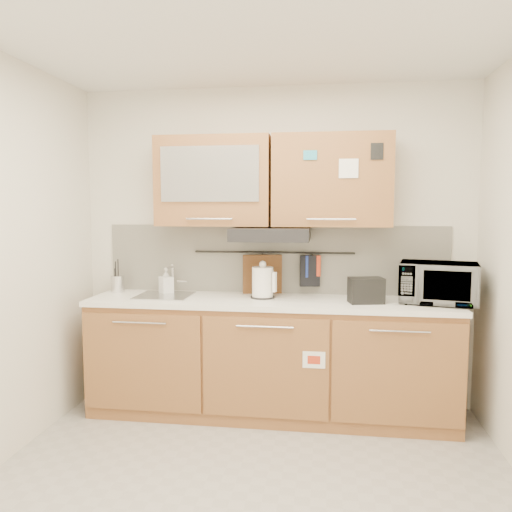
% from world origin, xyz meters
% --- Properties ---
extents(floor, '(3.20, 3.20, 0.00)m').
position_xyz_m(floor, '(0.00, 0.00, 0.00)').
color(floor, '#9E9993').
rests_on(floor, ground).
extents(ceiling, '(3.20, 3.20, 0.00)m').
position_xyz_m(ceiling, '(0.00, 0.00, 2.60)').
color(ceiling, white).
rests_on(ceiling, wall_back).
extents(wall_back, '(3.20, 0.00, 3.20)m').
position_xyz_m(wall_back, '(0.00, 1.50, 1.30)').
color(wall_back, silver).
rests_on(wall_back, ground).
extents(base_cabinet, '(2.80, 0.64, 0.88)m').
position_xyz_m(base_cabinet, '(0.00, 1.19, 0.41)').
color(base_cabinet, '#996536').
rests_on(base_cabinet, floor).
extents(countertop, '(2.82, 0.62, 0.04)m').
position_xyz_m(countertop, '(0.00, 1.19, 0.90)').
color(countertop, white).
rests_on(countertop, base_cabinet).
extents(backsplash, '(2.80, 0.02, 0.56)m').
position_xyz_m(backsplash, '(0.00, 1.49, 1.20)').
color(backsplash, silver).
rests_on(backsplash, countertop).
extents(upper_cabinets, '(1.82, 0.37, 0.70)m').
position_xyz_m(upper_cabinets, '(-0.00, 1.32, 1.83)').
color(upper_cabinets, '#996536').
rests_on(upper_cabinets, wall_back).
extents(range_hood, '(0.60, 0.46, 0.10)m').
position_xyz_m(range_hood, '(0.00, 1.25, 1.42)').
color(range_hood, black).
rests_on(range_hood, upper_cabinets).
extents(sink, '(0.42, 0.40, 0.26)m').
position_xyz_m(sink, '(-0.85, 1.21, 0.92)').
color(sink, silver).
rests_on(sink, countertop).
extents(utensil_rail, '(1.30, 0.02, 0.02)m').
position_xyz_m(utensil_rail, '(0.00, 1.45, 1.26)').
color(utensil_rail, black).
rests_on(utensil_rail, backsplash).
extents(utensil_crock, '(0.15, 0.15, 0.28)m').
position_xyz_m(utensil_crock, '(-1.30, 1.34, 0.99)').
color(utensil_crock, silver).
rests_on(utensil_crock, countertop).
extents(kettle, '(0.22, 0.22, 0.29)m').
position_xyz_m(kettle, '(-0.06, 1.24, 1.04)').
color(kettle, white).
rests_on(kettle, countertop).
extents(toaster, '(0.27, 0.20, 0.19)m').
position_xyz_m(toaster, '(0.72, 1.13, 1.02)').
color(toaster, black).
rests_on(toaster, countertop).
extents(microwave, '(0.61, 0.48, 0.30)m').
position_xyz_m(microwave, '(1.25, 1.20, 1.07)').
color(microwave, '#999999').
rests_on(microwave, countertop).
extents(soap_bottle, '(0.14, 0.14, 0.21)m').
position_xyz_m(soap_bottle, '(-0.87, 1.31, 1.03)').
color(soap_bottle, '#999999').
rests_on(soap_bottle, countertop).
extents(cutting_board, '(0.32, 0.08, 0.40)m').
position_xyz_m(cutting_board, '(-0.09, 1.44, 1.04)').
color(cutting_board, brown).
rests_on(cutting_board, utensil_rail).
extents(oven_mitt, '(0.11, 0.07, 0.18)m').
position_xyz_m(oven_mitt, '(0.31, 1.44, 1.15)').
color(oven_mitt, navy).
rests_on(oven_mitt, utensil_rail).
extents(dark_pouch, '(0.17, 0.07, 0.25)m').
position_xyz_m(dark_pouch, '(0.30, 1.44, 1.11)').
color(dark_pouch, black).
rests_on(dark_pouch, utensil_rail).
extents(pot_holder, '(0.14, 0.03, 0.17)m').
position_xyz_m(pot_holder, '(0.32, 1.44, 1.16)').
color(pot_holder, red).
rests_on(pot_holder, utensil_rail).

